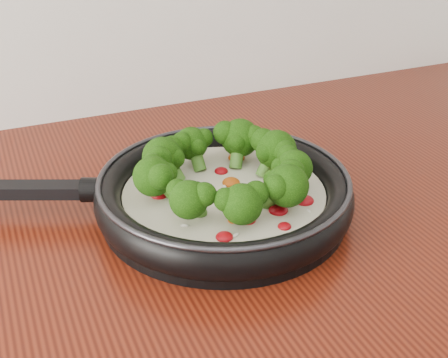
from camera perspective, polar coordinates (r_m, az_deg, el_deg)
name	(u,v)px	position (r m, az deg, el deg)	size (l,w,h in m)	color
skillet	(223,189)	(0.74, -0.13, -0.99)	(0.53, 0.42, 0.09)	black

